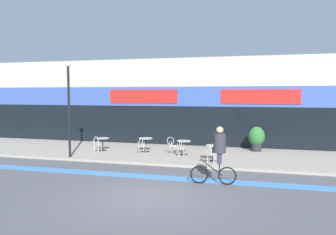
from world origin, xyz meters
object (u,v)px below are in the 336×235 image
bistro_table_0 (103,142)px  bistro_table_2 (184,145)px  cafe_chair_2_near (181,147)px  cafe_chair_2_side (172,144)px  cafe_chair_1_near (142,144)px  bistro_table_3 (213,150)px  cafe_chair_0_near (97,143)px  planter_pot (256,138)px  bistro_table_1 (146,142)px  cafe_chair_3_near (211,153)px  lamp_post (69,102)px  cyclist_0 (218,150)px

bistro_table_0 → bistro_table_2: bearing=-0.1°
cafe_chair_2_near → cafe_chair_2_side: (-0.62, 0.63, 0.00)m
bistro_table_2 → cafe_chair_1_near: cafe_chair_1_near is taller
bistro_table_3 → cafe_chair_0_near: bearing=174.3°
bistro_table_0 → planter_pot: bearing=14.0°
bistro_table_1 → planter_pot: 6.12m
cafe_chair_2_near → cafe_chair_3_near: same height
bistro_table_1 → bistro_table_3: (3.84, -1.52, -0.01)m
cafe_chair_1_near → cafe_chair_2_near: same height
cafe_chair_2_near → lamp_post: size_ratio=0.19×
cafe_chair_3_near → planter_pot: bearing=-20.5°
cafe_chair_3_near → cafe_chair_1_near: bearing=74.7°
cafe_chair_1_near → lamp_post: bearing=122.2°
cafe_chair_0_near → lamp_post: size_ratio=0.19×
bistro_table_0 → lamp_post: size_ratio=0.16×
cafe_chair_0_near → cafe_chair_2_near: bearing=-82.1°
cafe_chair_3_near → planter_pot: size_ratio=0.66×
planter_pot → cyclist_0: bearing=-101.5°
bistro_table_0 → cyclist_0: size_ratio=0.35×
bistro_table_0 → cafe_chair_3_near: size_ratio=0.82×
bistro_table_1 → bistro_table_2: bistro_table_1 is taller
cafe_chair_0_near → cafe_chair_2_near: 4.62m
bistro_table_0 → cafe_chair_1_near: (2.43, -0.36, 0.00)m
bistro_table_0 → bistro_table_3: bearing=-11.3°
planter_pot → cyclist_0: size_ratio=0.64×
cafe_chair_0_near → lamp_post: (-0.75, -1.47, 2.24)m
bistro_table_1 → cyclist_0: size_ratio=0.36×
cafe_chair_2_near → bistro_table_1: bearing=72.0°
cafe_chair_2_near → cafe_chair_2_side: same height
lamp_post → cyclist_0: lamp_post is taller
bistro_table_3 → cafe_chair_3_near: bearing=-90.8°
cafe_chair_1_near → bistro_table_2: bearing=-77.4°
cafe_chair_1_near → cafe_chair_2_side: same height
lamp_post → cafe_chair_0_near: bearing=63.0°
bistro_table_2 → cafe_chair_3_near: 2.50m
bistro_table_2 → bistro_table_3: bearing=-36.9°
bistro_table_3 → cafe_chair_1_near: (-3.85, 0.90, -0.02)m
bistro_table_1 → cafe_chair_2_side: bearing=-9.8°
cafe_chair_2_near → cafe_chair_3_near: 2.07m
cafe_chair_2_near → bistro_table_0: bearing=86.7°
cafe_chair_2_near → cyclist_0: bearing=-146.4°
cafe_chair_0_near → cyclist_0: (6.90, -4.11, 0.61)m
cafe_chair_3_near → cafe_chair_2_near: bearing=59.5°
cafe_chair_1_near → cafe_chair_2_near: (2.18, -0.28, 0.00)m
cafe_chair_0_near → planter_pot: bearing=-64.0°
bistro_table_0 → cafe_chair_2_near: (4.61, -0.64, 0.00)m
cafe_chair_3_near → bistro_table_2: bearing=47.8°
bistro_table_0 → planter_pot: 8.53m
cafe_chair_2_side → cafe_chair_3_near: same height
bistro_table_2 → cafe_chair_1_near: (-2.19, -0.35, -0.01)m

